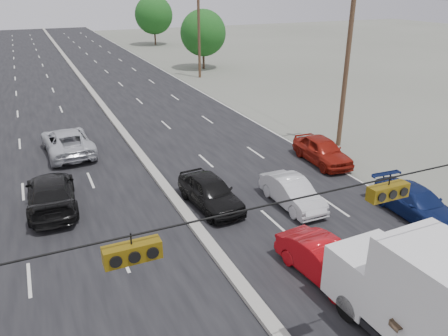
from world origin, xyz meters
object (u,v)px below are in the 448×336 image
at_px(queue_car_b, 292,193).
at_px(tree_right_mid, 203,33).
at_px(utility_pole_right_c, 199,31).
at_px(queue_car_e, 322,151).
at_px(queue_car_a, 210,192).
at_px(oncoming_far, 67,142).
at_px(tree_right_far, 154,15).
at_px(box_truck, 444,311).
at_px(utility_pole_right_b, 346,68).
at_px(queue_car_d, 417,203).
at_px(red_sedan, 325,262).
at_px(oncoming_near, 51,193).

bearing_deg(queue_car_b, tree_right_mid, 74.79).
bearing_deg(queue_car_b, utility_pole_right_c, 76.71).
bearing_deg(queue_car_e, queue_car_a, -160.21).
bearing_deg(oncoming_far, queue_car_e, 146.82).
bearing_deg(tree_right_mid, tree_right_far, 87.71).
distance_m(box_truck, queue_car_a, 11.48).
distance_m(utility_pole_right_b, tree_right_mid, 30.11).
relative_size(queue_car_d, oncoming_far, 0.80).
height_order(box_truck, queue_car_b, box_truck).
relative_size(utility_pole_right_b, queue_car_b, 2.43).
relative_size(red_sedan, queue_car_a, 0.93).
relative_size(queue_car_d, queue_car_e, 1.01).
height_order(red_sedan, queue_car_b, red_sedan).
bearing_deg(oncoming_far, tree_right_far, -115.36).
distance_m(box_truck, queue_car_b, 9.87).
xyz_separation_m(tree_right_mid, red_sedan, (-12.00, -41.31, -3.65)).
distance_m(queue_car_a, oncoming_far, 11.55).
distance_m(tree_right_far, oncoming_near, 60.62).
xyz_separation_m(tree_right_mid, queue_car_e, (-5.40, -32.09, -3.56)).
height_order(tree_right_far, oncoming_near, tree_right_far).
distance_m(oncoming_near, oncoming_far, 7.42).
bearing_deg(queue_car_a, utility_pole_right_b, 17.51).
bearing_deg(red_sedan, tree_right_mid, 67.41).
relative_size(queue_car_b, oncoming_near, 0.77).
bearing_deg(tree_right_mid, queue_car_e, -99.55).
height_order(utility_pole_right_c, tree_right_far, utility_pole_right_c).
height_order(red_sedan, queue_car_e, queue_car_e).
xyz_separation_m(queue_car_b, oncoming_far, (-9.00, 11.75, 0.12)).
distance_m(queue_car_a, queue_car_d, 9.50).
bearing_deg(box_truck, queue_car_d, 44.67).
height_order(queue_car_e, oncoming_near, oncoming_near).
relative_size(red_sedan, queue_car_e, 0.92).
xyz_separation_m(box_truck, queue_car_d, (6.10, 6.45, -1.10)).
relative_size(tree_right_far, queue_car_e, 1.79).
xyz_separation_m(utility_pole_right_b, queue_car_b, (-7.50, -6.01, -4.43)).
bearing_deg(tree_right_far, queue_car_a, -103.79).
relative_size(utility_pole_right_c, tree_right_mid, 1.40).
xyz_separation_m(queue_car_a, queue_car_e, (8.20, 2.37, 0.01)).
relative_size(tree_right_far, queue_car_b, 1.98).
height_order(utility_pole_right_b, red_sedan, utility_pole_right_b).
bearing_deg(queue_car_e, queue_car_d, -86.36).
height_order(utility_pole_right_b, queue_car_b, utility_pole_right_b).
distance_m(queue_car_a, queue_car_b, 3.92).
bearing_deg(utility_pole_right_c, utility_pole_right_b, -90.00).
bearing_deg(queue_car_d, oncoming_far, 135.71).
xyz_separation_m(utility_pole_right_b, queue_car_d, (-2.90, -9.26, -4.44)).
height_order(box_truck, queue_car_a, box_truck).
distance_m(utility_pole_right_c, queue_car_e, 27.59).
relative_size(utility_pole_right_c, oncoming_far, 1.73).
bearing_deg(queue_car_b, red_sedan, -110.37).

